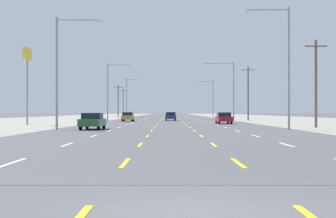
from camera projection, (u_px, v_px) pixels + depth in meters
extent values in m
plane|color=#4C4C4F|center=(172.00, 121.00, 72.69)|extent=(572.00, 572.00, 0.00)
cube|color=gray|center=(21.00, 121.00, 72.77)|extent=(28.00, 440.00, 0.01)
cube|color=gray|center=(323.00, 121.00, 72.61)|extent=(28.00, 440.00, 0.01)
cube|color=white|center=(13.00, 163.00, 13.71)|extent=(0.14, 2.60, 0.01)
cube|color=white|center=(69.00, 145.00, 21.21)|extent=(0.14, 2.60, 0.01)
cube|color=white|center=(95.00, 136.00, 28.71)|extent=(0.14, 2.60, 0.01)
cube|color=white|center=(110.00, 131.00, 36.21)|extent=(0.14, 2.60, 0.01)
cube|color=white|center=(120.00, 127.00, 43.71)|extent=(0.14, 2.60, 0.01)
cube|color=white|center=(128.00, 125.00, 51.21)|extent=(0.14, 2.60, 0.01)
cube|color=white|center=(133.00, 123.00, 58.71)|extent=(0.14, 2.60, 0.01)
cube|color=white|center=(137.00, 122.00, 66.21)|extent=(0.14, 2.60, 0.01)
cube|color=white|center=(140.00, 121.00, 73.71)|extent=(0.14, 2.60, 0.01)
cube|color=white|center=(143.00, 120.00, 81.21)|extent=(0.14, 2.60, 0.01)
cube|color=white|center=(145.00, 119.00, 88.71)|extent=(0.14, 2.60, 0.01)
cube|color=white|center=(147.00, 119.00, 96.21)|extent=(0.14, 2.60, 0.01)
cube|color=white|center=(149.00, 118.00, 103.71)|extent=(0.14, 2.60, 0.01)
cube|color=white|center=(150.00, 118.00, 111.21)|extent=(0.14, 2.60, 0.01)
cube|color=white|center=(151.00, 117.00, 118.71)|extent=(0.14, 2.60, 0.01)
cube|color=white|center=(152.00, 117.00, 126.21)|extent=(0.14, 2.60, 0.01)
cube|color=white|center=(153.00, 117.00, 133.71)|extent=(0.14, 2.60, 0.01)
cube|color=white|center=(154.00, 116.00, 141.21)|extent=(0.14, 2.60, 0.01)
cube|color=white|center=(155.00, 116.00, 148.71)|extent=(0.14, 2.60, 0.01)
cube|color=white|center=(156.00, 116.00, 156.21)|extent=(0.14, 2.60, 0.01)
cube|color=white|center=(156.00, 116.00, 163.71)|extent=(0.14, 2.60, 0.01)
cube|color=white|center=(157.00, 115.00, 171.21)|extent=(0.14, 2.60, 0.01)
cube|color=white|center=(157.00, 115.00, 178.71)|extent=(0.14, 2.60, 0.01)
cube|color=white|center=(158.00, 115.00, 186.21)|extent=(0.14, 2.60, 0.01)
cube|color=white|center=(158.00, 115.00, 193.71)|extent=(0.14, 2.60, 0.01)
cube|color=white|center=(159.00, 115.00, 201.21)|extent=(0.14, 2.60, 0.01)
cube|color=white|center=(159.00, 115.00, 208.71)|extent=(0.14, 2.60, 0.01)
cube|color=white|center=(160.00, 115.00, 216.21)|extent=(0.14, 2.60, 0.01)
cube|color=white|center=(160.00, 114.00, 223.71)|extent=(0.14, 2.60, 0.01)
cube|color=yellow|center=(126.00, 163.00, 13.70)|extent=(0.14, 2.60, 0.01)
cube|color=yellow|center=(142.00, 145.00, 21.20)|extent=(0.14, 2.60, 0.01)
cube|color=yellow|center=(149.00, 136.00, 28.70)|extent=(0.14, 2.60, 0.01)
cube|color=yellow|center=(153.00, 131.00, 36.20)|extent=(0.14, 2.60, 0.01)
cube|color=yellow|center=(156.00, 127.00, 43.70)|extent=(0.14, 2.60, 0.01)
cube|color=yellow|center=(158.00, 125.00, 51.20)|extent=(0.14, 2.60, 0.01)
cube|color=yellow|center=(159.00, 123.00, 58.70)|extent=(0.14, 2.60, 0.01)
cube|color=yellow|center=(161.00, 122.00, 66.20)|extent=(0.14, 2.60, 0.01)
cube|color=yellow|center=(161.00, 121.00, 73.70)|extent=(0.14, 2.60, 0.01)
cube|color=yellow|center=(162.00, 120.00, 81.20)|extent=(0.14, 2.60, 0.01)
cube|color=yellow|center=(163.00, 119.00, 88.70)|extent=(0.14, 2.60, 0.01)
cube|color=yellow|center=(163.00, 119.00, 96.20)|extent=(0.14, 2.60, 0.01)
cube|color=yellow|center=(164.00, 118.00, 103.70)|extent=(0.14, 2.60, 0.01)
cube|color=yellow|center=(164.00, 118.00, 111.20)|extent=(0.14, 2.60, 0.01)
cube|color=yellow|center=(164.00, 117.00, 118.70)|extent=(0.14, 2.60, 0.01)
cube|color=yellow|center=(165.00, 117.00, 126.20)|extent=(0.14, 2.60, 0.01)
cube|color=yellow|center=(165.00, 117.00, 133.70)|extent=(0.14, 2.60, 0.01)
cube|color=yellow|center=(165.00, 116.00, 141.20)|extent=(0.14, 2.60, 0.01)
cube|color=yellow|center=(165.00, 116.00, 148.70)|extent=(0.14, 2.60, 0.01)
cube|color=yellow|center=(166.00, 116.00, 156.20)|extent=(0.14, 2.60, 0.01)
cube|color=yellow|center=(166.00, 116.00, 163.70)|extent=(0.14, 2.60, 0.01)
cube|color=yellow|center=(166.00, 115.00, 171.20)|extent=(0.14, 2.60, 0.01)
cube|color=yellow|center=(166.00, 115.00, 178.70)|extent=(0.14, 2.60, 0.01)
cube|color=yellow|center=(166.00, 115.00, 186.20)|extent=(0.14, 2.60, 0.01)
cube|color=yellow|center=(166.00, 115.00, 193.70)|extent=(0.14, 2.60, 0.01)
cube|color=yellow|center=(167.00, 115.00, 201.20)|extent=(0.14, 2.60, 0.01)
cube|color=yellow|center=(167.00, 115.00, 208.70)|extent=(0.14, 2.60, 0.01)
cube|color=yellow|center=(167.00, 115.00, 216.20)|extent=(0.14, 2.60, 0.01)
cube|color=yellow|center=(167.00, 114.00, 223.70)|extent=(0.14, 2.60, 0.01)
cube|color=yellow|center=(240.00, 163.00, 13.69)|extent=(0.14, 2.60, 0.01)
cube|color=yellow|center=(215.00, 145.00, 21.19)|extent=(0.14, 2.60, 0.01)
cube|color=yellow|center=(203.00, 136.00, 28.69)|extent=(0.14, 2.60, 0.01)
cube|color=yellow|center=(196.00, 131.00, 36.19)|extent=(0.14, 2.60, 0.01)
cube|color=yellow|center=(191.00, 127.00, 43.69)|extent=(0.14, 2.60, 0.01)
cube|color=yellow|center=(188.00, 125.00, 51.19)|extent=(0.14, 2.60, 0.01)
cube|color=yellow|center=(186.00, 123.00, 58.69)|extent=(0.14, 2.60, 0.01)
cube|color=yellow|center=(184.00, 122.00, 66.19)|extent=(0.14, 2.60, 0.01)
cube|color=yellow|center=(182.00, 121.00, 73.69)|extent=(0.14, 2.60, 0.01)
cube|color=yellow|center=(181.00, 120.00, 81.19)|extent=(0.14, 2.60, 0.01)
cube|color=yellow|center=(180.00, 119.00, 88.69)|extent=(0.14, 2.60, 0.01)
cube|color=yellow|center=(179.00, 119.00, 96.19)|extent=(0.14, 2.60, 0.01)
cube|color=yellow|center=(179.00, 118.00, 103.69)|extent=(0.14, 2.60, 0.01)
cube|color=yellow|center=(178.00, 118.00, 111.19)|extent=(0.14, 2.60, 0.01)
cube|color=yellow|center=(178.00, 117.00, 118.69)|extent=(0.14, 2.60, 0.01)
cube|color=yellow|center=(177.00, 117.00, 126.19)|extent=(0.14, 2.60, 0.01)
cube|color=yellow|center=(177.00, 117.00, 133.69)|extent=(0.14, 2.60, 0.01)
cube|color=yellow|center=(176.00, 116.00, 141.19)|extent=(0.14, 2.60, 0.01)
cube|color=yellow|center=(176.00, 116.00, 148.69)|extent=(0.14, 2.60, 0.01)
cube|color=yellow|center=(176.00, 116.00, 156.19)|extent=(0.14, 2.60, 0.01)
cube|color=yellow|center=(175.00, 116.00, 163.69)|extent=(0.14, 2.60, 0.01)
cube|color=yellow|center=(175.00, 115.00, 171.19)|extent=(0.14, 2.60, 0.01)
cube|color=yellow|center=(175.00, 115.00, 178.69)|extent=(0.14, 2.60, 0.01)
cube|color=yellow|center=(175.00, 115.00, 186.19)|extent=(0.14, 2.60, 0.01)
cube|color=yellow|center=(174.00, 115.00, 193.69)|extent=(0.14, 2.60, 0.01)
cube|color=yellow|center=(174.00, 115.00, 201.19)|extent=(0.14, 2.60, 0.01)
cube|color=yellow|center=(174.00, 115.00, 208.69)|extent=(0.14, 2.60, 0.01)
cube|color=yellow|center=(174.00, 115.00, 216.19)|extent=(0.14, 2.60, 0.01)
cube|color=yellow|center=(174.00, 114.00, 223.69)|extent=(0.14, 2.60, 0.01)
cube|color=white|center=(288.00, 145.00, 21.18)|extent=(0.14, 2.60, 0.01)
cube|color=white|center=(257.00, 136.00, 28.68)|extent=(0.14, 2.60, 0.01)
cube|color=white|center=(239.00, 131.00, 36.18)|extent=(0.14, 2.60, 0.01)
cube|color=white|center=(227.00, 127.00, 43.68)|extent=(0.14, 2.60, 0.01)
cube|color=white|center=(219.00, 125.00, 51.18)|extent=(0.14, 2.60, 0.01)
cube|color=white|center=(212.00, 123.00, 58.68)|extent=(0.14, 2.60, 0.01)
cube|color=white|center=(207.00, 122.00, 66.18)|extent=(0.14, 2.60, 0.01)
cube|color=white|center=(204.00, 121.00, 73.68)|extent=(0.14, 2.60, 0.01)
cube|color=white|center=(200.00, 120.00, 81.18)|extent=(0.14, 2.60, 0.01)
cube|color=white|center=(198.00, 119.00, 88.68)|extent=(0.14, 2.60, 0.01)
cube|color=white|center=(196.00, 119.00, 96.18)|extent=(0.14, 2.60, 0.01)
cube|color=white|center=(194.00, 118.00, 103.68)|extent=(0.14, 2.60, 0.01)
cube|color=white|center=(192.00, 118.00, 111.18)|extent=(0.14, 2.60, 0.01)
cube|color=white|center=(191.00, 117.00, 118.68)|extent=(0.14, 2.60, 0.01)
cube|color=white|center=(189.00, 117.00, 126.18)|extent=(0.14, 2.60, 0.01)
cube|color=white|center=(188.00, 117.00, 133.68)|extent=(0.14, 2.60, 0.01)
cube|color=white|center=(187.00, 116.00, 141.18)|extent=(0.14, 2.60, 0.01)
cube|color=white|center=(186.00, 116.00, 148.68)|extent=(0.14, 2.60, 0.01)
cube|color=white|center=(186.00, 116.00, 156.18)|extent=(0.14, 2.60, 0.01)
cube|color=white|center=(185.00, 116.00, 163.68)|extent=(0.14, 2.60, 0.01)
cube|color=white|center=(184.00, 115.00, 171.17)|extent=(0.14, 2.60, 0.01)
cube|color=white|center=(183.00, 115.00, 178.67)|extent=(0.14, 2.60, 0.01)
cube|color=white|center=(183.00, 115.00, 186.17)|extent=(0.14, 2.60, 0.01)
cube|color=white|center=(182.00, 115.00, 193.67)|extent=(0.14, 2.60, 0.01)
cube|color=white|center=(182.00, 115.00, 201.17)|extent=(0.14, 2.60, 0.01)
cube|color=white|center=(181.00, 115.00, 208.67)|extent=(0.14, 2.60, 0.01)
cube|color=white|center=(181.00, 115.00, 216.17)|extent=(0.14, 2.60, 0.01)
cube|color=white|center=(181.00, 114.00, 223.67)|extent=(0.14, 2.60, 0.01)
cube|color=#235B2D|center=(94.00, 122.00, 39.23)|extent=(1.80, 4.50, 0.62)
cube|color=black|center=(94.00, 116.00, 39.14)|extent=(1.62, 2.10, 0.52)
cylinder|color=black|center=(89.00, 125.00, 40.79)|extent=(0.22, 0.64, 0.64)
cylinder|color=black|center=(105.00, 125.00, 40.78)|extent=(0.22, 0.64, 0.64)
cylinder|color=black|center=(82.00, 126.00, 37.69)|extent=(0.22, 0.64, 0.64)
cylinder|color=black|center=(100.00, 126.00, 37.68)|extent=(0.22, 0.64, 0.64)
cube|color=maroon|center=(225.00, 119.00, 57.05)|extent=(1.80, 4.50, 0.62)
cube|color=black|center=(225.00, 114.00, 56.95)|extent=(1.62, 2.10, 0.52)
cylinder|color=black|center=(218.00, 121.00, 58.60)|extent=(0.22, 0.64, 0.64)
cylinder|color=black|center=(229.00, 121.00, 58.60)|extent=(0.22, 0.64, 0.64)
cylinder|color=black|center=(221.00, 122.00, 55.50)|extent=(0.22, 0.64, 0.64)
cylinder|color=black|center=(233.00, 122.00, 55.50)|extent=(0.22, 0.64, 0.64)
cube|color=#B28C33|center=(129.00, 117.00, 71.52)|extent=(1.80, 4.50, 0.62)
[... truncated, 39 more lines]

